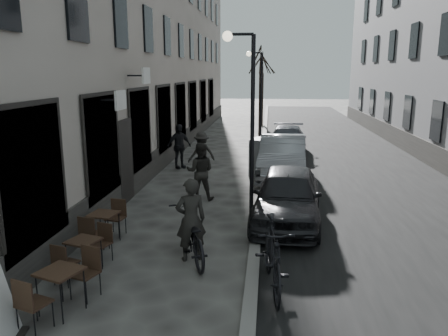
% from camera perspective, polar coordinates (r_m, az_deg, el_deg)
% --- Properties ---
extents(ground, '(120.00, 120.00, 0.00)m').
position_cam_1_polar(ground, '(7.34, 1.45, -20.82)').
color(ground, '#393633').
rests_on(ground, ground).
extents(road, '(7.30, 60.00, 0.00)m').
position_cam_1_polar(road, '(22.73, 14.39, 1.91)').
color(road, black).
rests_on(road, ground).
extents(kerb, '(0.25, 60.00, 0.12)m').
position_cam_1_polar(kerb, '(22.47, 5.15, 2.29)').
color(kerb, slate).
rests_on(kerb, ground).
extents(streetlamp_near, '(0.90, 0.28, 5.09)m').
position_cam_1_polar(streetlamp_near, '(12.16, 2.95, 8.39)').
color(streetlamp_near, black).
rests_on(streetlamp_near, ground).
extents(streetlamp_far, '(0.90, 0.28, 5.09)m').
position_cam_1_polar(streetlamp_far, '(24.14, 4.47, 10.41)').
color(streetlamp_far, black).
rests_on(streetlamp_far, ground).
extents(tree_near, '(2.40, 2.40, 5.70)m').
position_cam_1_polar(tree_near, '(27.13, 4.86, 13.81)').
color(tree_near, black).
rests_on(tree_near, ground).
extents(tree_far, '(2.40, 2.40, 5.70)m').
position_cam_1_polar(tree_far, '(33.12, 5.08, 13.57)').
color(tree_far, black).
rests_on(tree_far, ground).
extents(bistro_set_a, '(0.91, 1.61, 0.92)m').
position_cam_1_polar(bistro_set_a, '(8.11, -20.52, -14.34)').
color(bistro_set_a, black).
rests_on(bistro_set_a, ground).
extents(bistro_set_b, '(0.79, 1.46, 0.83)m').
position_cam_1_polar(bistro_set_b, '(9.48, -17.81, -10.47)').
color(bistro_set_b, black).
rests_on(bistro_set_b, ground).
extents(bistro_set_c, '(0.70, 1.55, 0.89)m').
position_cam_1_polar(bistro_set_c, '(10.84, -15.39, -7.20)').
color(bistro_set_c, black).
rests_on(bistro_set_c, ground).
extents(sign_board, '(0.52, 0.74, 1.18)m').
position_cam_1_polar(sign_board, '(7.68, -26.94, -16.52)').
color(sign_board, black).
rests_on(sign_board, ground).
extents(utility_cabinet, '(0.79, 1.09, 1.47)m').
position_cam_1_polar(utility_cabinet, '(17.24, 4.60, 1.45)').
color(utility_cabinet, slate).
rests_on(utility_cabinet, ground).
extents(bicycle, '(1.51, 2.25, 1.12)m').
position_cam_1_polar(bicycle, '(9.58, -4.32, -8.76)').
color(bicycle, black).
rests_on(bicycle, ground).
extents(cyclist_rider, '(0.78, 0.66, 1.83)m').
position_cam_1_polar(cyclist_rider, '(9.46, -4.36, -6.75)').
color(cyclist_rider, black).
rests_on(cyclist_rider, ground).
extents(pedestrian_near, '(0.90, 0.70, 1.84)m').
position_cam_1_polar(pedestrian_near, '(13.91, -3.13, -0.43)').
color(pedestrian_near, '#272521').
rests_on(pedestrian_near, ground).
extents(pedestrian_mid, '(1.28, 1.11, 1.72)m').
position_cam_1_polar(pedestrian_mid, '(17.19, -2.94, 1.87)').
color(pedestrian_mid, '#282523').
rests_on(pedestrian_mid, ground).
extents(pedestrian_far, '(1.14, 1.05, 1.88)m').
position_cam_1_polar(pedestrian_far, '(18.52, -5.90, 2.84)').
color(pedestrian_far, black).
rests_on(pedestrian_far, ground).
extents(car_near, '(2.15, 4.54, 1.50)m').
position_cam_1_polar(car_near, '(11.93, 8.29, -3.58)').
color(car_near, black).
rests_on(car_near, ground).
extents(car_mid, '(1.95, 4.96, 1.61)m').
position_cam_1_polar(car_mid, '(16.92, 7.63, 1.41)').
color(car_mid, gray).
rests_on(car_mid, ground).
extents(car_far, '(2.18, 4.69, 1.32)m').
position_cam_1_polar(car_far, '(22.10, 8.24, 3.62)').
color(car_far, '#3D3F48').
rests_on(car_far, ground).
extents(moped, '(0.88, 2.32, 1.36)m').
position_cam_1_polar(moped, '(8.33, 6.37, -11.28)').
color(moped, black).
rests_on(moped, ground).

